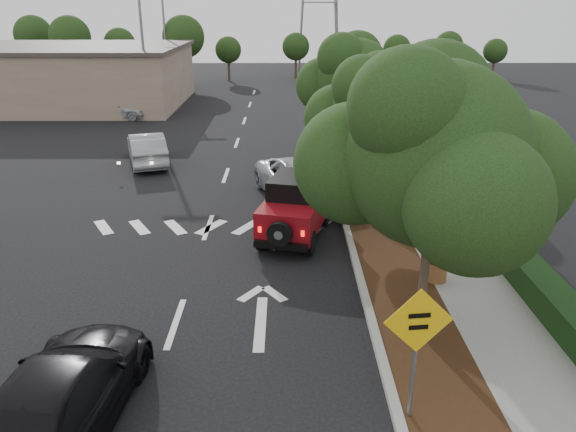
{
  "coord_description": "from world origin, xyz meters",
  "views": [
    {
      "loc": [
        2.58,
        -11.41,
        7.06
      ],
      "look_at": [
        2.66,
        3.0,
        1.55
      ],
      "focal_mm": 35.0,
      "sensor_mm": 36.0,
      "label": 1
    }
  ],
  "objects_px": {
    "red_jeep": "(296,206)",
    "speed_hump_sign": "(417,337)",
    "silver_suv_ahead": "(302,182)",
    "black_suv_oncoming": "(62,395)"
  },
  "relations": [
    {
      "from": "speed_hump_sign",
      "to": "red_jeep",
      "type": "bearing_deg",
      "value": 95.59
    },
    {
      "from": "red_jeep",
      "to": "speed_hump_sign",
      "type": "relative_size",
      "value": 1.56
    },
    {
      "from": "red_jeep",
      "to": "black_suv_oncoming",
      "type": "relative_size",
      "value": 0.81
    },
    {
      "from": "black_suv_oncoming",
      "to": "speed_hump_sign",
      "type": "xyz_separation_m",
      "value": [
        6.09,
        0.13,
        1.06
      ]
    },
    {
      "from": "silver_suv_ahead",
      "to": "speed_hump_sign",
      "type": "height_order",
      "value": "speed_hump_sign"
    },
    {
      "from": "red_jeep",
      "to": "speed_hump_sign",
      "type": "height_order",
      "value": "speed_hump_sign"
    },
    {
      "from": "silver_suv_ahead",
      "to": "speed_hump_sign",
      "type": "relative_size",
      "value": 2.08
    },
    {
      "from": "speed_hump_sign",
      "to": "silver_suv_ahead",
      "type": "bearing_deg",
      "value": 91.01
    },
    {
      "from": "red_jeep",
      "to": "black_suv_oncoming",
      "type": "height_order",
      "value": "red_jeep"
    },
    {
      "from": "red_jeep",
      "to": "silver_suv_ahead",
      "type": "relative_size",
      "value": 0.75
    }
  ]
}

